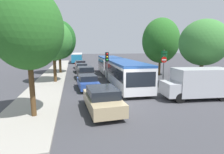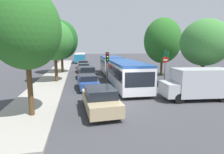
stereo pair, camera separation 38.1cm
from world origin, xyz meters
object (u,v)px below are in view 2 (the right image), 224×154
Objects in this scene: white_van at (198,83)px; tree_left_far at (62,41)px; city_bus_rear at (81,57)px; tree_right_mid at (162,42)px; queued_car_black at (87,73)px; queued_car_graphite at (83,68)px; queued_car_tan at (100,99)px; traffic_light at (107,61)px; no_entry_sign at (165,65)px; articulated_bus at (118,68)px; queued_car_red at (83,64)px; tree_right_near at (205,43)px; tree_left_mid at (55,42)px; queued_car_blue at (88,82)px; tree_left_near at (24,31)px; direction_sign_post at (165,58)px.

white_van is 0.66× the size of tree_left_far.
tree_right_mid is (10.60, -25.41, 3.26)m from city_bus_rear.
queued_car_graphite is (-0.19, 6.06, -0.07)m from queued_car_black.
queued_car_tan is 0.55× the size of tree_right_mid.
no_entry_sign is at bearing 105.11° from traffic_light.
traffic_light is at bearing -26.70° from articulated_bus.
queued_car_red is 21.98m from tree_right_near.
queued_car_tan is at bearing -70.14° from tree_left_mid.
tree_right_mid is at bearing -88.18° from queued_car_black.
queued_car_black reaches higher than queued_car_blue.
tree_left_far reaches higher than tree_right_near.
no_entry_sign is 12.48m from tree_left_mid.
articulated_bus is at bearing -111.55° from no_entry_sign.
queued_car_graphite is 13.11m from no_entry_sign.
white_van is (4.03, -8.99, -0.22)m from articulated_bus.
tree_right_near is at bearing -90.57° from tree_right_mid.
tree_left_near is (-3.72, -23.30, 3.95)m from queued_car_red.
tree_right_near reaches higher than queued_car_blue.
queued_car_graphite is 0.52× the size of tree_left_far.
queued_car_black is at bearing -10.52° from direction_sign_post.
tree_right_mid reaches higher than queued_car_graphite.
tree_left_near reaches higher than queued_car_graphite.
traffic_light is 1.21× the size of no_entry_sign.
tree_left_far reaches higher than articulated_bus.
queued_car_red is at bearing -149.99° from no_entry_sign.
city_bus_rear is 27.72m from tree_right_mid.
city_bus_rear is at bearing 107.32° from tree_right_near.
direction_sign_post is at bearing -103.83° from queued_car_black.
tree_left_mid is 14.95m from tree_right_near.
city_bus_rear is at bearing -172.02° from traffic_light.
tree_left_near reaches higher than no_entry_sign.
no_entry_sign reaches higher than city_bus_rear.
articulated_bus is at bearing 1.36° from tree_left_mid.
tree_right_near is (10.51, -33.73, 2.91)m from city_bus_rear.
queued_car_black is at bearing -175.16° from tree_right_mid.
tree_left_mid is (-11.06, 8.82, 3.22)m from white_van.
articulated_bus is at bearing -2.28° from direction_sign_post.
queued_car_tan is 0.56× the size of tree_left_far.
tree_left_mid is (-3.56, 9.84, 3.72)m from queued_car_tan.
tree_left_mid is at bearing -33.06° from white_van.
tree_left_far is at bearing 27.83° from queued_car_black.
queued_car_tan is 1.54× the size of no_entry_sign.
direction_sign_post is 16.79m from tree_left_near.
white_van reaches higher than queued_car_black.
queued_car_black is 0.65× the size of tree_left_near.
tree_left_near is at bearing -138.52° from tree_right_mid.
queued_car_tan is 0.65× the size of tree_left_mid.
queued_car_red is at bearing -53.89° from direction_sign_post.
tree_left_near is 0.88× the size of tree_right_mid.
queued_car_black is at bearing -2.40° from queued_car_tan.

